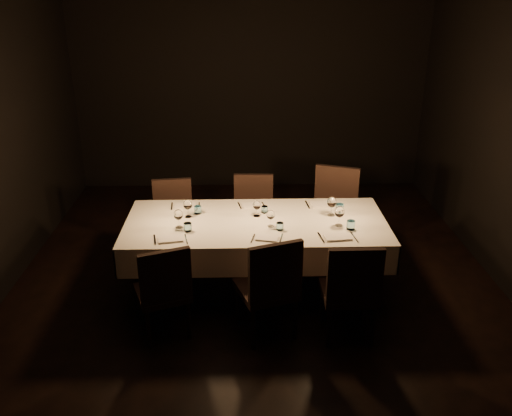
{
  "coord_description": "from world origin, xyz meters",
  "views": [
    {
      "loc": [
        -0.13,
        -4.75,
        2.94
      ],
      "look_at": [
        0.0,
        0.0,
        0.9
      ],
      "focal_mm": 38.0,
      "sensor_mm": 36.0,
      "label": 1
    }
  ],
  "objects_px": {
    "chair_near_center": "(270,284)",
    "chair_far_left": "(173,216)",
    "chair_near_right": "(351,288)",
    "chair_near_left": "(164,288)",
    "dining_table": "(256,228)",
    "chair_far_right": "(334,210)",
    "chair_far_center": "(253,212)"
  },
  "relations": [
    {
      "from": "chair_far_left",
      "to": "chair_far_right",
      "type": "xyz_separation_m",
      "value": [
        1.78,
        -0.02,
        0.06
      ]
    },
    {
      "from": "chair_far_center",
      "to": "chair_far_right",
      "type": "bearing_deg",
      "value": -3.66
    },
    {
      "from": "chair_near_left",
      "to": "chair_near_center",
      "type": "height_order",
      "value": "chair_near_center"
    },
    {
      "from": "chair_near_right",
      "to": "chair_near_left",
      "type": "bearing_deg",
      "value": -3.27
    },
    {
      "from": "chair_near_left",
      "to": "chair_far_right",
      "type": "height_order",
      "value": "chair_far_right"
    },
    {
      "from": "chair_near_right",
      "to": "chair_far_left",
      "type": "bearing_deg",
      "value": -44.09
    },
    {
      "from": "chair_near_center",
      "to": "dining_table",
      "type": "bearing_deg",
      "value": -102.62
    },
    {
      "from": "chair_far_right",
      "to": "chair_near_right",
      "type": "bearing_deg",
      "value": -73.9
    },
    {
      "from": "chair_near_left",
      "to": "dining_table",
      "type": "bearing_deg",
      "value": -156.95
    },
    {
      "from": "dining_table",
      "to": "chair_near_left",
      "type": "relative_size",
      "value": 2.79
    },
    {
      "from": "chair_far_left",
      "to": "chair_near_left",
      "type": "bearing_deg",
      "value": -92.76
    },
    {
      "from": "chair_near_center",
      "to": "chair_near_right",
      "type": "distance_m",
      "value": 0.68
    },
    {
      "from": "chair_near_left",
      "to": "chair_far_left",
      "type": "distance_m",
      "value": 1.52
    },
    {
      "from": "chair_far_left",
      "to": "chair_far_right",
      "type": "distance_m",
      "value": 1.78
    },
    {
      "from": "chair_near_center",
      "to": "chair_far_center",
      "type": "bearing_deg",
      "value": -105.86
    },
    {
      "from": "chair_near_center",
      "to": "chair_far_left",
      "type": "xyz_separation_m",
      "value": [
        -0.99,
        1.54,
        -0.04
      ]
    },
    {
      "from": "chair_near_left",
      "to": "chair_near_center",
      "type": "distance_m",
      "value": 0.9
    },
    {
      "from": "chair_near_center",
      "to": "chair_far_right",
      "type": "bearing_deg",
      "value": -136.75
    },
    {
      "from": "dining_table",
      "to": "chair_far_left",
      "type": "relative_size",
      "value": 2.83
    },
    {
      "from": "chair_near_center",
      "to": "chair_near_left",
      "type": "bearing_deg",
      "value": -21.24
    },
    {
      "from": "chair_near_center",
      "to": "chair_far_left",
      "type": "relative_size",
      "value": 1.09
    },
    {
      "from": "dining_table",
      "to": "chair_near_left",
      "type": "distance_m",
      "value": 1.13
    },
    {
      "from": "chair_far_right",
      "to": "dining_table",
      "type": "bearing_deg",
      "value": -120.57
    },
    {
      "from": "dining_table",
      "to": "chair_near_left",
      "type": "xyz_separation_m",
      "value": [
        -0.8,
        -0.77,
        -0.19
      ]
    },
    {
      "from": "chair_near_left",
      "to": "chair_far_left",
      "type": "xyz_separation_m",
      "value": [
        -0.09,
        1.52,
        -0.01
      ]
    },
    {
      "from": "chair_near_right",
      "to": "chair_far_right",
      "type": "bearing_deg",
      "value": -94.21
    },
    {
      "from": "chair_near_left",
      "to": "chair_far_center",
      "type": "distance_m",
      "value": 1.77
    },
    {
      "from": "chair_far_left",
      "to": "chair_far_right",
      "type": "height_order",
      "value": "chair_far_right"
    },
    {
      "from": "chair_near_left",
      "to": "chair_far_right",
      "type": "bearing_deg",
      "value": -159.07
    },
    {
      "from": "chair_near_left",
      "to": "chair_far_center",
      "type": "height_order",
      "value": "chair_far_center"
    },
    {
      "from": "chair_far_center",
      "to": "chair_near_left",
      "type": "bearing_deg",
      "value": -114.91
    },
    {
      "from": "chair_far_center",
      "to": "chair_near_right",
      "type": "bearing_deg",
      "value": -62.9
    }
  ]
}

